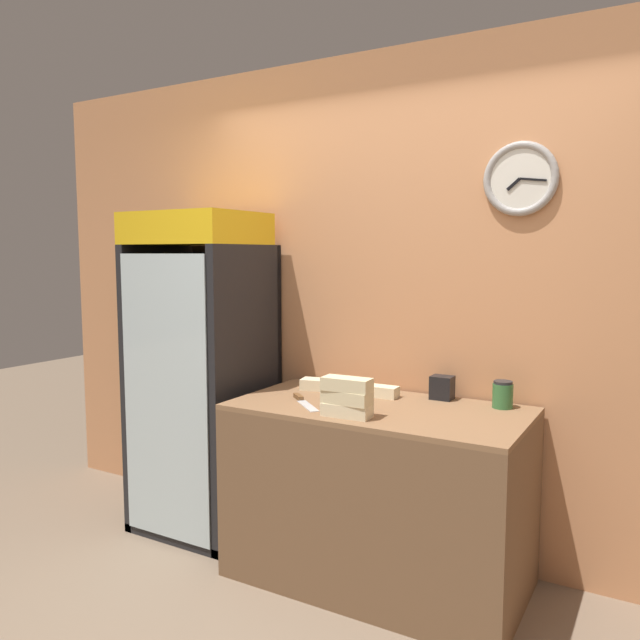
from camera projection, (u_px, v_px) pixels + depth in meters
name	position (u px, v px, depth m)	size (l,w,h in m)	color
wall_back	(413.00, 304.00, 3.35)	(5.20, 0.09, 2.70)	tan
prep_counter	(378.00, 493.00, 3.08)	(1.42, 0.74, 0.89)	brown
beverage_cooler	(207.00, 358.00, 3.68)	(0.70, 0.63, 1.85)	black
sandwich_stack_bottom	(347.00, 410.00, 2.84)	(0.23, 0.11, 0.06)	beige
sandwich_stack_middle	(347.00, 397.00, 2.83)	(0.23, 0.10, 0.06)	beige
sandwich_stack_top	(347.00, 384.00, 2.82)	(0.23, 0.11, 0.06)	beige
sandwich_flat_left	(376.00, 391.00, 3.24)	(0.24, 0.09, 0.06)	beige
sandwich_flat_right	(321.00, 385.00, 3.39)	(0.23, 0.14, 0.06)	beige
chefs_knife	(302.00, 401.00, 3.12)	(0.27, 0.25, 0.02)	silver
condiment_jar	(503.00, 395.00, 2.99)	(0.10, 0.10, 0.13)	#336B38
napkin_dispenser	(442.00, 388.00, 3.17)	(0.11, 0.09, 0.12)	black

